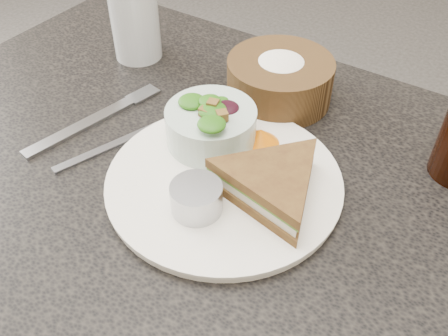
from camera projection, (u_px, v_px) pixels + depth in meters
dining_table at (212, 325)px, 0.90m from camera, size 1.00×0.70×0.75m
dinner_plate at (224, 182)px, 0.62m from camera, size 0.29×0.29×0.01m
sandwich at (272, 184)px, 0.58m from camera, size 0.19×0.19×0.04m
salad_bowl at (211, 120)px, 0.65m from camera, size 0.12×0.12×0.07m
dressing_ramekin at (196, 198)px, 0.57m from camera, size 0.07×0.07×0.04m
orange_wedge at (260, 137)px, 0.66m from camera, size 0.08×0.08×0.02m
fork at (88, 123)px, 0.72m from camera, size 0.06×0.20×0.01m
knife at (120, 142)px, 0.69m from camera, size 0.08×0.19×0.00m
bread_basket at (280, 74)px, 0.73m from camera, size 0.18×0.18×0.09m
water_glass at (135, 23)px, 0.82m from camera, size 0.10×0.10×0.12m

